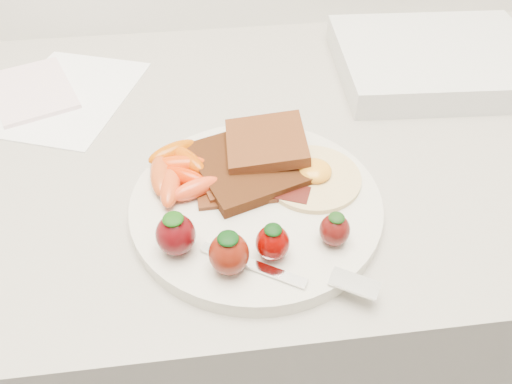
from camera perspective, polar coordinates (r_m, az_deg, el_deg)
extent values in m
cube|color=gray|center=(0.99, -2.57, -14.69)|extent=(2.00, 0.60, 0.90)
cylinder|color=beige|center=(0.54, 0.00, -1.44)|extent=(0.27, 0.27, 0.02)
cube|color=black|center=(0.56, -0.56, 3.23)|extent=(0.15, 0.15, 0.01)
cube|color=#441D0E|center=(0.57, 1.17, 5.71)|extent=(0.09, 0.09, 0.02)
cylinder|color=beige|center=(0.56, 6.49, 1.64)|extent=(0.11, 0.11, 0.01)
ellipsoid|color=orange|center=(0.55, 6.69, 2.44)|extent=(0.04, 0.04, 0.02)
cube|color=black|center=(0.53, -1.03, -0.42)|extent=(0.11, 0.03, 0.00)
cube|color=black|center=(0.54, 0.56, 0.48)|extent=(0.11, 0.07, 0.00)
cube|color=black|center=(0.54, -0.41, 1.28)|extent=(0.11, 0.05, 0.00)
ellipsoid|color=#DE3904|center=(0.57, -8.74, 3.14)|extent=(0.06, 0.02, 0.02)
ellipsoid|color=red|center=(0.55, -8.24, 1.73)|extent=(0.06, 0.04, 0.02)
ellipsoid|color=#D24416|center=(0.54, -9.77, 0.68)|extent=(0.03, 0.06, 0.02)
ellipsoid|color=#BD4500|center=(0.57, -7.80, 3.66)|extent=(0.05, 0.06, 0.02)
ellipsoid|color=#B84B00|center=(0.58, -9.51, 4.55)|extent=(0.06, 0.05, 0.02)
ellipsoid|color=#E9431B|center=(0.53, -6.90, 0.39)|extent=(0.06, 0.04, 0.02)
ellipsoid|color=#BE4416|center=(0.56, -10.88, 1.93)|extent=(0.02, 0.07, 0.02)
ellipsoid|color=#4A0609|center=(0.48, -9.16, -4.83)|extent=(0.04, 0.04, 0.04)
ellipsoid|color=#11400A|center=(0.46, -9.46, -3.06)|extent=(0.02, 0.02, 0.01)
ellipsoid|color=#641508|center=(0.46, -3.12, -7.06)|extent=(0.04, 0.04, 0.04)
ellipsoid|color=black|center=(0.44, -3.22, -5.31)|extent=(0.02, 0.02, 0.01)
ellipsoid|color=#5F0200|center=(0.47, 1.90, -5.82)|extent=(0.03, 0.03, 0.04)
ellipsoid|color=black|center=(0.46, 1.96, -4.32)|extent=(0.02, 0.02, 0.01)
ellipsoid|color=#4A0C0A|center=(0.49, 8.98, -4.30)|extent=(0.03, 0.03, 0.03)
ellipsoid|color=#14350E|center=(0.47, 9.20, -2.92)|extent=(0.02, 0.02, 0.01)
cube|color=white|center=(0.47, -0.36, -8.31)|extent=(0.10, 0.06, 0.00)
cube|color=silver|center=(0.47, 11.22, -10.21)|extent=(0.05, 0.04, 0.00)
cube|color=white|center=(0.77, -20.71, 10.23)|extent=(0.23, 0.26, 0.00)
cube|color=silver|center=(0.79, -24.18, 10.57)|extent=(0.15, 0.17, 0.01)
cube|color=silver|center=(0.81, 19.98, 14.01)|extent=(0.30, 0.25, 0.04)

